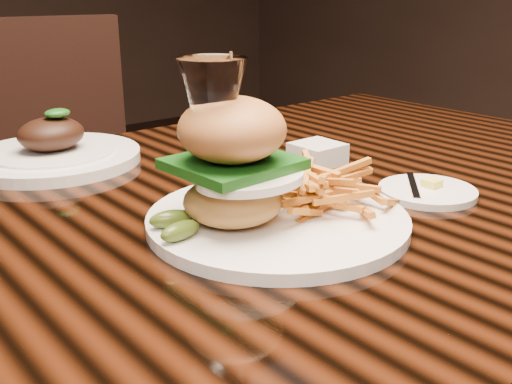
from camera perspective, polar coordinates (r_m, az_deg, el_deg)
dining_table at (r=0.84m, az=-3.19°, el=-5.95°), size 1.60×0.90×0.75m
burger_plate at (r=0.72m, az=1.22°, el=0.60°), size 0.32×0.32×0.21m
side_saucer at (r=0.88m, az=15.99°, el=0.08°), size 0.14×0.14×0.02m
ramekin at (r=0.99m, az=5.87°, el=3.66°), size 0.09×0.09×0.03m
wine_glass at (r=0.67m, az=-4.12°, el=7.97°), size 0.08×0.08×0.21m
far_dish at (r=1.05m, az=-18.75°, el=3.58°), size 0.28×0.28×0.09m
chair_far at (r=1.68m, az=-18.41°, el=1.17°), size 0.53×0.53×0.95m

